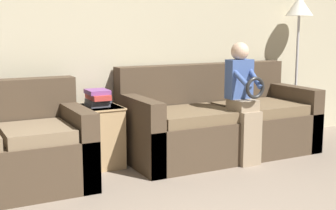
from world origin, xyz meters
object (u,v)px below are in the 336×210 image
(floor_lamp, at_px, (299,17))
(side_shelf, at_px, (98,135))
(book_stack, at_px, (98,98))
(couch_main, at_px, (218,123))
(child_left_seated, at_px, (244,96))

(floor_lamp, bearing_deg, side_shelf, -179.19)
(book_stack, bearing_deg, couch_main, -7.74)
(child_left_seated, bearing_deg, couch_main, 96.97)
(couch_main, bearing_deg, book_stack, 172.26)
(book_stack, distance_m, floor_lamp, 2.75)
(child_left_seated, distance_m, book_stack, 1.49)
(child_left_seated, bearing_deg, side_shelf, 157.55)
(child_left_seated, distance_m, floor_lamp, 1.62)
(couch_main, distance_m, book_stack, 1.38)
(couch_main, relative_size, book_stack, 7.02)
(couch_main, xyz_separation_m, book_stack, (-1.32, 0.18, 0.36))
(side_shelf, bearing_deg, couch_main, -7.54)
(side_shelf, bearing_deg, child_left_seated, -22.45)
(book_stack, relative_size, floor_lamp, 0.17)
(side_shelf, xyz_separation_m, floor_lamp, (2.63, 0.04, 1.20))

